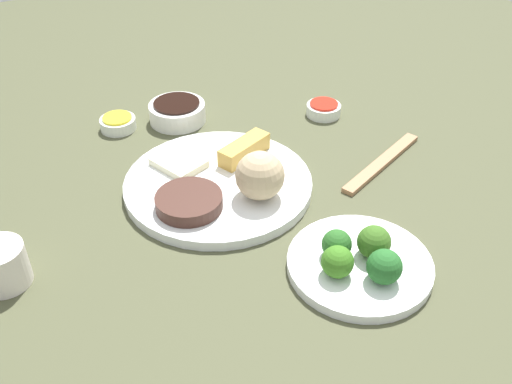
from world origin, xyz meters
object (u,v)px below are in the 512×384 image
(soy_sauce_bowl, at_px, (177,113))
(sauce_ramekin_hot_mustard, at_px, (118,124))
(teacup, at_px, (2,266))
(main_plate, at_px, (218,184))
(broccoli_plate, at_px, (359,265))
(chopsticks_pair, at_px, (382,163))
(sauce_ramekin_sweet_and_sour, at_px, (324,110))

(soy_sauce_bowl, relative_size, sauce_ramekin_hot_mustard, 1.61)
(teacup, bearing_deg, soy_sauce_bowl, -51.58)
(main_plate, distance_m, soy_sauce_bowl, 0.23)
(broccoli_plate, distance_m, chopsticks_pair, 0.26)
(main_plate, bearing_deg, sauce_ramekin_sweet_and_sour, -66.90)
(broccoli_plate, relative_size, chopsticks_pair, 0.90)
(main_plate, relative_size, soy_sauce_bowl, 2.84)
(sauce_ramekin_sweet_and_sour, relative_size, chopsticks_pair, 0.30)
(sauce_ramekin_sweet_and_sour, bearing_deg, soy_sauce_bowl, 66.33)
(soy_sauce_bowl, xyz_separation_m, teacup, (-0.28, 0.35, 0.01))
(sauce_ramekin_sweet_and_sour, height_order, teacup, teacup)
(sauce_ramekin_hot_mustard, xyz_separation_m, teacup, (-0.30, 0.25, 0.02))
(main_plate, relative_size, teacup, 4.44)
(chopsticks_pair, bearing_deg, sauce_ramekin_hot_mustard, 47.36)
(main_plate, bearing_deg, broccoli_plate, -160.87)
(chopsticks_pair, bearing_deg, teacup, 88.46)
(soy_sauce_bowl, distance_m, sauce_ramekin_hot_mustard, 0.11)
(main_plate, xyz_separation_m, broccoli_plate, (-0.25, -0.09, -0.00))
(soy_sauce_bowl, distance_m, sauce_ramekin_sweet_and_sour, 0.27)
(broccoli_plate, height_order, soy_sauce_bowl, soy_sauce_bowl)
(sauce_ramekin_hot_mustard, height_order, teacup, teacup)
(soy_sauce_bowl, bearing_deg, main_plate, 173.69)
(sauce_ramekin_sweet_and_sour, bearing_deg, main_plate, 113.10)
(sauce_ramekin_sweet_and_sour, bearing_deg, teacup, 105.78)
(main_plate, height_order, soy_sauce_bowl, soy_sauce_bowl)
(soy_sauce_bowl, xyz_separation_m, chopsticks_pair, (-0.30, -0.24, -0.01))
(broccoli_plate, height_order, teacup, teacup)
(teacup, height_order, chopsticks_pair, teacup)
(sauce_ramekin_hot_mustard, xyz_separation_m, chopsticks_pair, (-0.32, -0.35, -0.01))
(sauce_ramekin_hot_mustard, distance_m, teacup, 0.39)
(soy_sauce_bowl, relative_size, chopsticks_pair, 0.48)
(broccoli_plate, xyz_separation_m, chopsticks_pair, (0.18, -0.18, -0.00))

